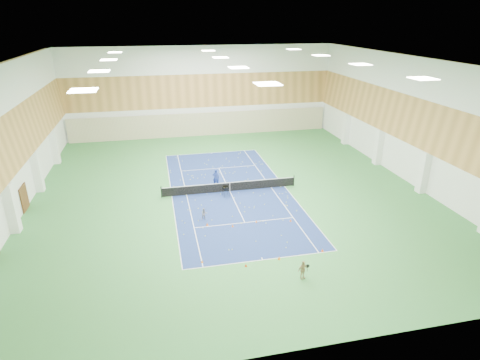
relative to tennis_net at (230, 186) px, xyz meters
name	(u,v)px	position (x,y,z in m)	size (l,w,h in m)	color
ground	(230,191)	(0.00, 0.00, -0.55)	(40.00, 40.00, 0.00)	#337737
room_shell	(229,130)	(0.00, 0.00, 5.45)	(36.00, 40.00, 12.00)	white
wood_cladding	(229,108)	(0.00, 0.00, 7.45)	(36.00, 40.00, 8.00)	#BE8746
ceiling_light_grid	(228,62)	(0.00, 0.00, 11.37)	(21.40, 25.40, 0.06)	white
court_surface	(230,191)	(0.00, 0.00, -0.55)	(10.97, 23.77, 0.01)	navy
tennis_balls_scatter	(230,191)	(0.00, 0.00, -0.50)	(10.57, 22.77, 0.07)	yellow
tennis_net	(230,186)	(0.00, 0.00, 0.00)	(12.80, 0.10, 1.10)	black
back_curtain	(203,124)	(0.00, 19.75, 1.05)	(35.40, 0.16, 3.20)	#C6B793
door_left_b	(24,198)	(-17.92, 0.00, 0.55)	(0.08, 1.80, 2.20)	#593319
coach	(216,178)	(-1.06, 1.61, 0.33)	(0.64, 0.42, 1.75)	navy
child_court	(204,214)	(-3.12, -5.10, -0.06)	(0.48, 0.37, 0.98)	gray
child_apron	(303,270)	(1.92, -14.41, 0.09)	(0.75, 0.31, 1.28)	tan
ball_cart	(226,191)	(-0.56, -1.03, -0.05)	(0.58, 0.58, 1.00)	black
cone_svc_a	(207,224)	(-3.04, -6.23, -0.43)	(0.22, 0.22, 0.25)	#E45A0C
cone_svc_b	(233,226)	(-1.10, -6.87, -0.45)	(0.19, 0.19, 0.20)	orange
cone_svc_c	(256,221)	(0.92, -6.55, -0.44)	(0.19, 0.19, 0.21)	orange
cone_svc_d	(291,220)	(3.69, -6.99, -0.45)	(0.19, 0.19, 0.21)	#E3530B
cone_base_a	(202,261)	(-4.11, -11.29, -0.45)	(0.18, 0.18, 0.20)	orange
cone_base_b	(246,265)	(-1.30, -12.37, -0.45)	(0.18, 0.18, 0.20)	#E63B0C
cone_base_c	(279,258)	(1.12, -12.04, -0.44)	(0.21, 0.21, 0.23)	orange
cone_base_d	(322,250)	(4.43, -11.76, -0.44)	(0.21, 0.21, 0.23)	#FF530D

